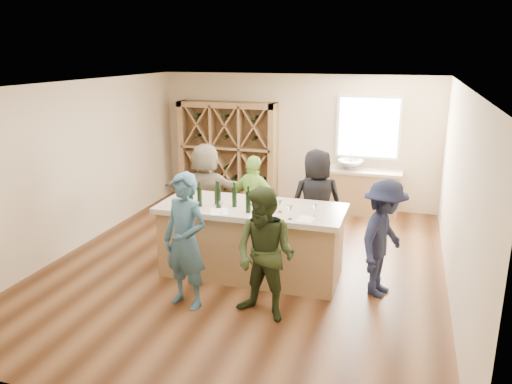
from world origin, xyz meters
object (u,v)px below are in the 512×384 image
(wine_bottle_a, at_px, (191,193))
(wine_bottle_f, at_px, (248,202))
(person_near_left, at_px, (185,241))
(person_far_left, at_px, (206,192))
(person_far_mid, at_px, (254,202))
(sink, at_px, (350,164))
(wine_rack, at_px, (228,152))
(tasting_counter_base, at_px, (251,243))
(wine_bottle_c, at_px, (217,195))
(person_near_right, at_px, (265,255))
(person_far_right, at_px, (316,203))
(person_server, at_px, (383,238))
(wine_bottle_b, at_px, (200,197))
(wine_bottle_d, at_px, (219,198))
(wine_bottle_e, at_px, (234,197))

(wine_bottle_a, distance_m, wine_bottle_f, 0.96)
(person_near_left, bearing_deg, person_far_left, 120.92)
(wine_bottle_a, relative_size, person_near_left, 0.17)
(person_far_mid, bearing_deg, sink, -103.81)
(wine_rack, bearing_deg, tasting_counter_base, -64.74)
(person_far_left, bearing_deg, wine_rack, -83.67)
(wine_bottle_f, bearing_deg, wine_bottle_c, 158.35)
(person_near_right, bearing_deg, person_far_right, 99.08)
(wine_rack, xyz_separation_m, person_server, (3.58, -3.65, -0.28))
(sink, xyz_separation_m, tasting_counter_base, (-1.02, -3.49, -0.51))
(wine_bottle_b, bearing_deg, person_near_right, -36.13)
(person_far_mid, height_order, wine_bottle_f, person_far_mid)
(wine_bottle_d, bearing_deg, person_far_mid, 83.90)
(tasting_counter_base, height_order, person_near_right, person_near_right)
(person_near_left, distance_m, person_far_left, 2.37)
(person_server, relative_size, person_far_right, 0.93)
(wine_bottle_b, bearing_deg, wine_bottle_c, 37.32)
(wine_rack, distance_m, wine_bottle_f, 4.24)
(wine_bottle_b, height_order, wine_bottle_c, wine_bottle_b)
(wine_bottle_e, bearing_deg, wine_bottle_a, -178.33)
(wine_bottle_f, bearing_deg, sink, 75.68)
(wine_bottle_b, bearing_deg, tasting_counter_base, 18.08)
(wine_bottle_b, bearing_deg, sink, 65.07)
(person_far_right, bearing_deg, wine_rack, -69.45)
(person_server, bearing_deg, wine_bottle_f, 114.43)
(wine_bottle_a, xyz_separation_m, person_far_mid, (0.61, 1.18, -0.43))
(wine_bottle_e, relative_size, person_far_mid, 0.18)
(wine_rack, height_order, person_far_left, wine_rack)
(tasting_counter_base, relative_size, wine_bottle_e, 9.13)
(sink, relative_size, person_far_right, 0.31)
(tasting_counter_base, distance_m, wine_bottle_e, 0.76)
(sink, height_order, wine_bottle_c, wine_bottle_c)
(wine_bottle_a, bearing_deg, person_far_right, 35.52)
(sink, relative_size, wine_bottle_c, 1.97)
(wine_bottle_c, bearing_deg, sink, 66.83)
(sink, height_order, wine_bottle_f, wine_bottle_f)
(wine_bottle_d, bearing_deg, wine_bottle_a, 168.46)
(wine_bottle_a, height_order, person_far_right, person_far_right)
(wine_bottle_a, height_order, person_far_mid, person_far_mid)
(wine_bottle_e, relative_size, person_near_right, 0.17)
(wine_bottle_c, distance_m, person_near_left, 1.12)
(wine_bottle_b, xyz_separation_m, person_far_mid, (0.43, 1.28, -0.42))
(wine_bottle_c, distance_m, wine_bottle_f, 0.60)
(person_near_right, distance_m, person_far_right, 2.23)
(tasting_counter_base, bearing_deg, wine_bottle_c, -171.36)
(wine_bottle_a, bearing_deg, sink, 62.12)
(wine_bottle_d, bearing_deg, wine_bottle_f, -8.79)
(tasting_counter_base, relative_size, person_server, 1.59)
(person_far_left, bearing_deg, person_near_left, 101.11)
(wine_bottle_a, relative_size, person_far_left, 0.17)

